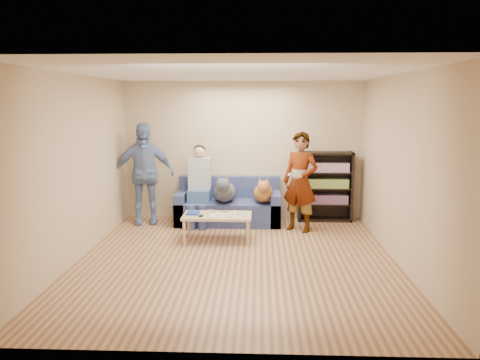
{
  "coord_description": "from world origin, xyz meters",
  "views": [
    {
      "loc": [
        0.31,
        -6.35,
        2.22
      ],
      "look_at": [
        0.0,
        1.2,
        0.95
      ],
      "focal_mm": 35.0,
      "sensor_mm": 36.0,
      "label": 1
    }
  ],
  "objects_px": {
    "camera_silver": "(211,211)",
    "coffee_table": "(217,217)",
    "person_standing_left": "(144,174)",
    "person_standing_right": "(300,182)",
    "person_seated": "(199,182)",
    "dog_gray": "(225,191)",
    "bookshelf": "(325,185)",
    "notebook_blue": "(193,213)",
    "dog_tan": "(263,192)",
    "sofa": "(229,207)"
  },
  "relations": [
    {
      "from": "person_standing_left",
      "to": "camera_silver",
      "type": "xyz_separation_m",
      "value": [
        1.31,
        -0.89,
        -0.48
      ]
    },
    {
      "from": "camera_silver",
      "to": "coffee_table",
      "type": "height_order",
      "value": "camera_silver"
    },
    {
      "from": "person_standing_right",
      "to": "person_seated",
      "type": "bearing_deg",
      "value": -161.59
    },
    {
      "from": "person_standing_left",
      "to": "coffee_table",
      "type": "distance_m",
      "value": 1.84
    },
    {
      "from": "person_standing_right",
      "to": "dog_gray",
      "type": "bearing_deg",
      "value": -163.01
    },
    {
      "from": "coffee_table",
      "to": "person_standing_right",
      "type": "bearing_deg",
      "value": 24.06
    },
    {
      "from": "notebook_blue",
      "to": "dog_tan",
      "type": "bearing_deg",
      "value": 37.91
    },
    {
      "from": "person_standing_right",
      "to": "person_seated",
      "type": "relative_size",
      "value": 1.17
    },
    {
      "from": "notebook_blue",
      "to": "coffee_table",
      "type": "height_order",
      "value": "notebook_blue"
    },
    {
      "from": "camera_silver",
      "to": "sofa",
      "type": "height_order",
      "value": "sofa"
    },
    {
      "from": "person_standing_right",
      "to": "coffee_table",
      "type": "xyz_separation_m",
      "value": [
        -1.38,
        -0.62,
        -0.49
      ]
    },
    {
      "from": "person_standing_left",
      "to": "notebook_blue",
      "type": "relative_size",
      "value": 7.13
    },
    {
      "from": "person_standing_left",
      "to": "sofa",
      "type": "relative_size",
      "value": 0.98
    },
    {
      "from": "notebook_blue",
      "to": "coffee_table",
      "type": "relative_size",
      "value": 0.24
    },
    {
      "from": "bookshelf",
      "to": "person_standing_right",
      "type": "bearing_deg",
      "value": -125.18
    },
    {
      "from": "dog_gray",
      "to": "bookshelf",
      "type": "distance_m",
      "value": 1.91
    },
    {
      "from": "person_seated",
      "to": "coffee_table",
      "type": "xyz_separation_m",
      "value": [
        0.42,
        -1.01,
        -0.4
      ]
    },
    {
      "from": "person_seated",
      "to": "bookshelf",
      "type": "height_order",
      "value": "person_seated"
    },
    {
      "from": "dog_gray",
      "to": "dog_tan",
      "type": "bearing_deg",
      "value": 0.44
    },
    {
      "from": "camera_silver",
      "to": "coffee_table",
      "type": "xyz_separation_m",
      "value": [
        0.12,
        -0.12,
        -0.07
      ]
    },
    {
      "from": "camera_silver",
      "to": "person_seated",
      "type": "xyz_separation_m",
      "value": [
        -0.3,
        0.89,
        0.33
      ]
    },
    {
      "from": "sofa",
      "to": "dog_gray",
      "type": "xyz_separation_m",
      "value": [
        -0.06,
        -0.19,
        0.35
      ]
    },
    {
      "from": "dog_tan",
      "to": "dog_gray",
      "type": "bearing_deg",
      "value": -179.56
    },
    {
      "from": "dog_tan",
      "to": "person_standing_right",
      "type": "bearing_deg",
      "value": -27.51
    },
    {
      "from": "person_seated",
      "to": "dog_gray",
      "type": "relative_size",
      "value": 1.18
    },
    {
      "from": "notebook_blue",
      "to": "sofa",
      "type": "xyz_separation_m",
      "value": [
        0.51,
        1.08,
        -0.15
      ]
    },
    {
      "from": "person_standing_left",
      "to": "sofa",
      "type": "bearing_deg",
      "value": -9.19
    },
    {
      "from": "person_standing_right",
      "to": "camera_silver",
      "type": "height_order",
      "value": "person_standing_right"
    },
    {
      "from": "person_standing_left",
      "to": "dog_gray",
      "type": "bearing_deg",
      "value": -16.49
    },
    {
      "from": "person_standing_right",
      "to": "notebook_blue",
      "type": "relative_size",
      "value": 6.61
    },
    {
      "from": "person_seated",
      "to": "camera_silver",
      "type": "bearing_deg",
      "value": -71.34
    },
    {
      "from": "camera_silver",
      "to": "person_seated",
      "type": "relative_size",
      "value": 0.07
    },
    {
      "from": "notebook_blue",
      "to": "camera_silver",
      "type": "xyz_separation_m",
      "value": [
        0.28,
        0.07,
        0.01
      ]
    },
    {
      "from": "person_standing_right",
      "to": "coffee_table",
      "type": "height_order",
      "value": "person_standing_right"
    },
    {
      "from": "person_standing_right",
      "to": "sofa",
      "type": "xyz_separation_m",
      "value": [
        -1.27,
        0.52,
        -0.58
      ]
    },
    {
      "from": "person_standing_left",
      "to": "dog_tan",
      "type": "distance_m",
      "value": 2.21
    },
    {
      "from": "person_standing_left",
      "to": "dog_tan",
      "type": "relative_size",
      "value": 1.63
    },
    {
      "from": "notebook_blue",
      "to": "sofa",
      "type": "height_order",
      "value": "sofa"
    },
    {
      "from": "person_standing_left",
      "to": "coffee_table",
      "type": "height_order",
      "value": "person_standing_left"
    },
    {
      "from": "dog_gray",
      "to": "coffee_table",
      "type": "distance_m",
      "value": 0.97
    },
    {
      "from": "person_standing_right",
      "to": "dog_gray",
      "type": "xyz_separation_m",
      "value": [
        -1.33,
        0.32,
        -0.23
      ]
    },
    {
      "from": "camera_silver",
      "to": "coffee_table",
      "type": "distance_m",
      "value": 0.18
    },
    {
      "from": "camera_silver",
      "to": "dog_tan",
      "type": "bearing_deg",
      "value": 43.51
    },
    {
      "from": "sofa",
      "to": "person_seated",
      "type": "bearing_deg",
      "value": -166.49
    },
    {
      "from": "dog_gray",
      "to": "bookshelf",
      "type": "bearing_deg",
      "value": 12.96
    },
    {
      "from": "notebook_blue",
      "to": "person_seated",
      "type": "xyz_separation_m",
      "value": [
        -0.02,
        0.96,
        0.34
      ]
    },
    {
      "from": "dog_gray",
      "to": "dog_tan",
      "type": "distance_m",
      "value": 0.7
    },
    {
      "from": "dog_gray",
      "to": "coffee_table",
      "type": "relative_size",
      "value": 1.13
    },
    {
      "from": "person_standing_right",
      "to": "dog_tan",
      "type": "xyz_separation_m",
      "value": [
        -0.63,
        0.33,
        -0.25
      ]
    },
    {
      "from": "person_standing_right",
      "to": "sofa",
      "type": "bearing_deg",
      "value": -171.47
    }
  ]
}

